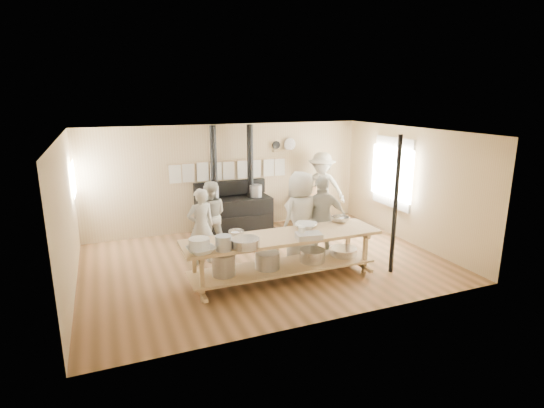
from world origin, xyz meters
The scene contains 24 objects.
ground centered at (0.00, 0.00, 0.00)m, with size 7.00×7.00×0.00m, color brown.
room_shell centered at (0.00, 0.00, 1.62)m, with size 7.00×7.00×7.00m.
window_right centered at (3.47, 0.60, 1.50)m, with size 0.09×1.50×1.65m.
left_opening centered at (-3.45, 2.00, 1.60)m, with size 0.00×0.90×0.90m.
stove centered at (-0.01, 2.12, 0.52)m, with size 1.90×0.75×2.60m.
towel_rail centered at (0.00, 2.40, 1.55)m, with size 3.00×0.04×0.47m.
back_wall_shelf centered at (1.46, 2.43, 2.00)m, with size 0.63×0.14×0.32m.
prep_table centered at (-0.01, -0.90, 0.52)m, with size 3.60×0.90×0.85m.
support_post centered at (2.05, -1.35, 1.30)m, with size 0.08×0.08×2.60m, color black.
cook_far_left centered at (-1.19, 0.41, 0.77)m, with size 0.56×0.37×1.54m, color #B2B09E.
cook_left centered at (-0.82, 1.16, 0.76)m, with size 0.73×0.57×1.51m, color #B2B09E.
cook_center centered at (0.68, -0.20, 0.92)m, with size 0.90×0.59×1.84m, color #B2B09E.
cook_right centered at (1.16, -0.22, 0.85)m, with size 1.00×0.42×1.71m, color #B2B09E.
cook_by_window centered at (2.31, 1.95, 0.94)m, with size 1.21×0.70×1.87m, color #B2B09E.
chair centered at (1.98, 1.70, 0.30)m, with size 0.56×0.56×1.01m.
bowl_white_a centered at (-1.55, -1.23, 0.90)m, with size 0.44×0.44×0.11m, color white.
bowl_steel_a centered at (-0.77, -0.60, 0.89)m, with size 0.28×0.28×0.09m, color silver.
bowl_white_b centered at (0.56, -0.69, 0.90)m, with size 0.41×0.41×0.10m, color white.
bowl_steel_b centered at (1.37, -0.57, 0.90)m, with size 0.35×0.35×0.11m, color silver.
roasting_pan centered at (0.35, -1.23, 0.90)m, with size 0.44×0.29×0.10m, color #B2B2B7.
mixing_bowl_large centered at (-0.81, -1.23, 0.93)m, with size 0.47×0.47×0.15m, color silver.
bucket_galv centered at (-1.18, -1.23, 0.97)m, with size 0.26×0.26×0.24m, color gray.
deep_bowl_enamel centered at (-1.55, -1.12, 0.95)m, with size 0.33×0.33×0.21m, color white.
pitcher centered at (0.26, -1.12, 0.95)m, with size 0.12×0.12×0.19m, color white.
Camera 1 is at (-2.86, -7.47, 3.27)m, focal length 28.00 mm.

